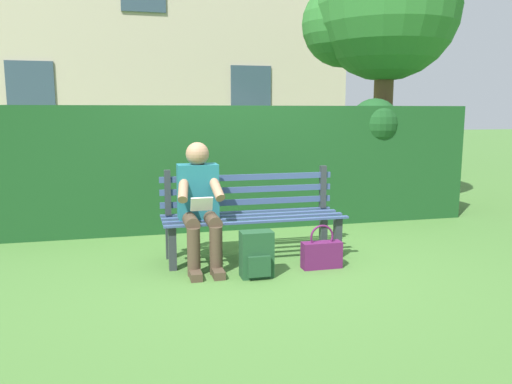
{
  "coord_description": "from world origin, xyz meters",
  "views": [
    {
      "loc": [
        1.16,
        4.74,
        1.45
      ],
      "look_at": [
        0.0,
        0.1,
        0.68
      ],
      "focal_mm": 35.51,
      "sensor_mm": 36.0,
      "label": 1
    }
  ],
  "objects_px": {
    "park_bench": "(252,213)",
    "tree": "(379,12)",
    "person_seated": "(200,202)",
    "handbag": "(322,254)",
    "backpack": "(257,255)"
  },
  "relations": [
    {
      "from": "park_bench",
      "to": "tree",
      "type": "height_order",
      "value": "tree"
    },
    {
      "from": "person_seated",
      "to": "tree",
      "type": "bearing_deg",
      "value": -139.6
    },
    {
      "from": "park_bench",
      "to": "handbag",
      "type": "height_order",
      "value": "park_bench"
    },
    {
      "from": "park_bench",
      "to": "backpack",
      "type": "xyz_separation_m",
      "value": [
        0.11,
        0.65,
        -0.24
      ]
    },
    {
      "from": "person_seated",
      "to": "tree",
      "type": "xyz_separation_m",
      "value": [
        -3.14,
        -2.67,
        2.31
      ]
    },
    {
      "from": "tree",
      "to": "person_seated",
      "type": "bearing_deg",
      "value": 40.4
    },
    {
      "from": "backpack",
      "to": "handbag",
      "type": "distance_m",
      "value": 0.66
    },
    {
      "from": "person_seated",
      "to": "handbag",
      "type": "distance_m",
      "value": 1.24
    },
    {
      "from": "tree",
      "to": "backpack",
      "type": "distance_m",
      "value": 4.96
    },
    {
      "from": "park_bench",
      "to": "tree",
      "type": "distance_m",
      "value": 4.37
    },
    {
      "from": "park_bench",
      "to": "handbag",
      "type": "distance_m",
      "value": 0.83
    },
    {
      "from": "person_seated",
      "to": "handbag",
      "type": "xyz_separation_m",
      "value": [
        -1.08,
        0.37,
        -0.47
      ]
    },
    {
      "from": "person_seated",
      "to": "backpack",
      "type": "xyz_separation_m",
      "value": [
        -0.43,
        0.47,
        -0.41
      ]
    },
    {
      "from": "tree",
      "to": "handbag",
      "type": "bearing_deg",
      "value": 55.93
    },
    {
      "from": "park_bench",
      "to": "tree",
      "type": "xyz_separation_m",
      "value": [
        -2.59,
        -2.48,
        2.48
      ]
    }
  ]
}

